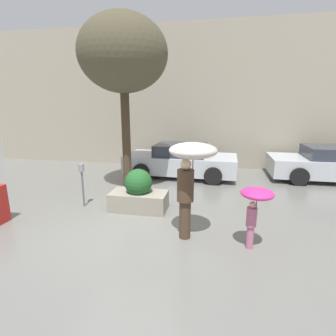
% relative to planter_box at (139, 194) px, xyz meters
% --- Properties ---
extents(ground_plane, '(40.00, 40.00, 0.00)m').
position_rel_planter_box_xyz_m(ground_plane, '(0.11, -1.11, -0.45)').
color(ground_plane, slate).
extents(building_facade, '(18.00, 0.30, 6.00)m').
position_rel_planter_box_xyz_m(building_facade, '(0.11, 5.39, 2.55)').
color(building_facade, '#9E937F').
rests_on(building_facade, ground).
extents(planter_box, '(1.48, 0.76, 1.11)m').
position_rel_planter_box_xyz_m(planter_box, '(0.00, 0.00, 0.00)').
color(planter_box, gray).
rests_on(planter_box, ground).
extents(person_adult, '(0.93, 0.93, 2.01)m').
position_rel_planter_box_xyz_m(person_adult, '(1.47, -1.29, 1.10)').
color(person_adult, '#473323').
rests_on(person_adult, ground).
extents(person_child, '(0.60, 0.60, 1.24)m').
position_rel_planter_box_xyz_m(person_child, '(2.71, -1.48, 0.53)').
color(person_child, '#B76684').
rests_on(person_child, ground).
extents(parked_car_near, '(4.27, 2.16, 1.24)m').
position_rel_planter_box_xyz_m(parked_car_near, '(0.60, 3.59, 0.14)').
color(parked_car_near, '#B7BCC1').
rests_on(parked_car_near, ground).
extents(parked_car_far, '(4.38, 2.04, 1.24)m').
position_rel_planter_box_xyz_m(parked_car_far, '(6.14, 4.01, 0.14)').
color(parked_car_far, '#B7BCC1').
rests_on(parked_car_far, ground).
extents(street_tree, '(2.62, 2.62, 5.26)m').
position_rel_planter_box_xyz_m(street_tree, '(-0.84, 1.53, 3.67)').
color(street_tree, '#423323').
rests_on(street_tree, ground).
extents(parking_meter, '(0.14, 0.14, 1.19)m').
position_rel_planter_box_xyz_m(parking_meter, '(-1.55, -0.05, 0.41)').
color(parking_meter, '#595B60').
rests_on(parking_meter, ground).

